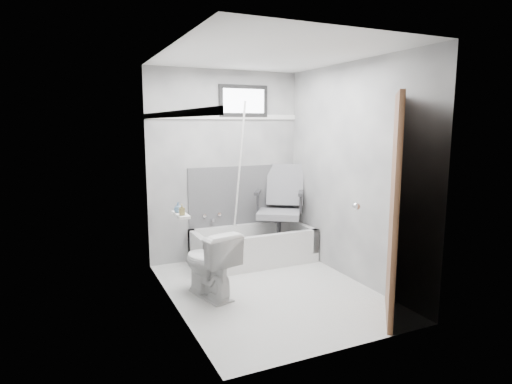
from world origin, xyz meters
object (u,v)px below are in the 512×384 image
office_chair (279,207)px  soap_bottle_a (182,209)px  toilet (209,264)px  soap_bottle_b (178,207)px  bathtub (253,246)px  door (442,212)px

office_chair → soap_bottle_a: (-1.55, -1.05, 0.30)m
toilet → soap_bottle_b: 0.70m
toilet → soap_bottle_b: (-0.32, -0.07, 0.62)m
bathtub → toilet: size_ratio=2.15×
door → bathtub: bearing=108.7°
soap_bottle_a → soap_bottle_b: 0.14m
bathtub → soap_bottle_b: (-1.17, -0.87, 0.75)m
toilet → soap_bottle_a: bearing=19.9°
bathtub → door: door is taller
toilet → office_chair: bearing=-159.6°
toilet → door: size_ratio=0.35×
door → soap_bottle_a: bearing=148.1°
toilet → soap_bottle_b: bearing=-0.9°
office_chair → toilet: bearing=-113.0°
soap_bottle_a → soap_bottle_b: bearing=90.0°
bathtub → office_chair: (0.38, 0.04, 0.46)m
office_chair → soap_bottle_a: 1.89m
bathtub → soap_bottle_a: bearing=-139.1°
bathtub → soap_bottle_a: size_ratio=14.62×
office_chair → toilet: office_chair is taller
office_chair → soap_bottle_b: office_chair is taller
toilet → bathtub: bearing=-150.5°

